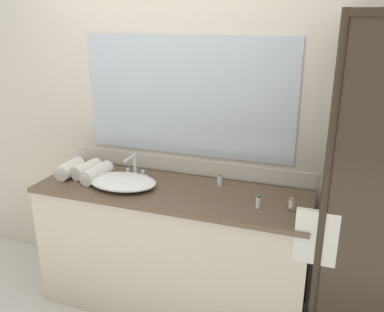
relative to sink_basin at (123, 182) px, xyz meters
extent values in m
plane|color=silver|center=(0.32, 0.05, -0.93)|extent=(8.00, 8.00, 0.00)
cube|color=beige|center=(0.32, 0.39, 0.37)|extent=(4.40, 0.05, 2.60)
cube|color=beige|center=(0.32, 0.36, 0.02)|extent=(1.80, 0.01, 0.11)
cube|color=silver|center=(0.32, 0.36, 0.52)|extent=(1.48, 0.01, 0.81)
cube|color=beige|center=(0.32, 0.06, -0.50)|extent=(1.80, 0.56, 0.87)
cube|color=brown|center=(0.32, 0.05, -0.05)|extent=(1.80, 0.58, 0.03)
cylinder|color=#2D2319|center=(1.27, -0.22, 0.07)|extent=(0.04, 0.04, 2.00)
cube|color=#382B21|center=(1.27, 0.06, 0.07)|extent=(0.01, 0.57, 1.96)
cylinder|color=#2D2319|center=(1.25, -0.21, 0.07)|extent=(0.32, 0.02, 0.02)
cube|color=silver|center=(1.25, -0.21, -0.06)|extent=(0.22, 0.04, 0.30)
ellipsoid|color=white|center=(0.00, 0.00, 0.00)|extent=(0.46, 0.32, 0.06)
cube|color=silver|center=(0.00, 0.18, -0.02)|extent=(0.17, 0.04, 0.02)
cylinder|color=silver|center=(0.00, 0.18, 0.06)|extent=(0.02, 0.02, 0.14)
cylinder|color=silver|center=(0.00, 0.11, 0.13)|extent=(0.02, 0.14, 0.02)
cylinder|color=silver|center=(-0.06, 0.18, 0.01)|extent=(0.02, 0.02, 0.04)
cylinder|color=silver|center=(0.06, 0.18, 0.01)|extent=(0.02, 0.02, 0.04)
cylinder|color=silver|center=(0.60, 0.23, 0.00)|extent=(0.03, 0.03, 0.07)
cylinder|color=#9E895B|center=(0.60, 0.23, 0.04)|extent=(0.03, 0.03, 0.02)
cylinder|color=white|center=(1.10, 0.01, 0.00)|extent=(0.03, 0.03, 0.06)
cylinder|color=#9E895B|center=(1.10, 0.01, 0.04)|extent=(0.03, 0.03, 0.01)
cylinder|color=white|center=(0.91, -0.02, 0.00)|extent=(0.03, 0.03, 0.07)
cylinder|color=#2D6638|center=(0.91, -0.02, 0.04)|extent=(0.02, 0.02, 0.01)
cylinder|color=silver|center=(-0.44, 0.04, 0.02)|extent=(0.11, 0.22, 0.11)
cylinder|color=silver|center=(-0.33, 0.08, 0.02)|extent=(0.14, 0.23, 0.10)
cylinder|color=silver|center=(-0.22, 0.04, 0.02)|extent=(0.12, 0.26, 0.10)
camera|label=1|loc=(1.26, -2.17, 1.01)|focal=37.50mm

